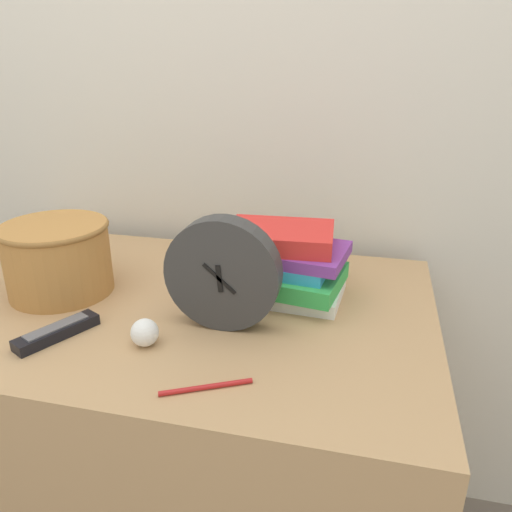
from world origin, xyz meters
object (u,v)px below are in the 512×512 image
(tv_remote, at_px, (57,332))
(crumpled_paper_ball, at_px, (145,333))
(desk_clock, at_px, (223,274))
(book_stack, at_px, (286,263))
(pen, at_px, (206,387))
(basket, at_px, (58,256))

(tv_remote, bearing_deg, crumpled_paper_ball, 4.61)
(desk_clock, xyz_separation_m, crumpled_paper_ball, (-0.11, -0.09, -0.08))
(book_stack, height_order, pen, book_stack)
(desk_clock, bearing_deg, tv_remote, -158.77)
(tv_remote, bearing_deg, basket, 120.57)
(desk_clock, distance_m, crumpled_paper_ball, 0.17)
(basket, relative_size, crumpled_paper_ball, 4.52)
(desk_clock, bearing_deg, basket, 170.91)
(tv_remote, height_order, crumpled_paper_ball, crumpled_paper_ball)
(desk_clock, xyz_separation_m, book_stack, (0.09, 0.15, -0.03))
(basket, bearing_deg, crumpled_paper_ball, -30.46)
(basket, distance_m, tv_remote, 0.21)
(basket, relative_size, tv_remote, 1.45)
(book_stack, xyz_separation_m, tv_remote, (-0.37, -0.26, -0.06))
(basket, height_order, pen, basket)
(crumpled_paper_ball, relative_size, pen, 0.37)
(crumpled_paper_ball, bearing_deg, basket, 149.54)
(basket, bearing_deg, tv_remote, -59.43)
(book_stack, height_order, basket, basket)
(pen, bearing_deg, crumpled_paper_ball, 146.65)
(desk_clock, bearing_deg, crumpled_paper_ball, -140.20)
(basket, bearing_deg, book_stack, 11.20)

